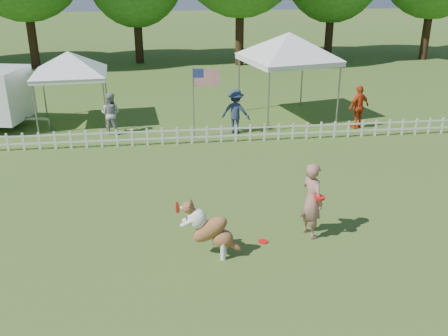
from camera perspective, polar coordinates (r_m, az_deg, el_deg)
name	(u,v)px	position (r m, az deg, el deg)	size (l,w,h in m)	color
ground	(248,250)	(10.78, 2.76, -9.38)	(120.00, 120.00, 0.00)	#385B1D
picket_fence	(214,134)	(16.98, -1.16, 3.88)	(22.00, 0.08, 0.60)	silver
handler	(312,200)	(11.10, 10.03, -3.65)	(0.63, 0.41, 1.73)	#9D695E
dog	(211,229)	(10.28, -1.49, -7.03)	(1.21, 0.40, 1.25)	brown
frisbee_on_turf	(263,241)	(11.09, 4.48, -8.37)	(0.22, 0.22, 0.02)	red
canopy_tent_left	(72,89)	(19.66, -16.98, 8.61)	(2.59, 2.59, 2.67)	white
canopy_tent_right	(287,77)	(19.76, 7.24, 10.29)	(3.13, 3.13, 3.23)	white
flag_pole	(194,104)	(17.18, -3.50, 7.34)	(0.95, 0.10, 2.49)	gray
spectator_a	(111,113)	(18.26, -12.82, 6.10)	(0.72, 0.56, 1.49)	#9B9CA0
spectator_b	(236,112)	(17.86, 1.34, 6.47)	(1.03, 0.59, 1.59)	#253250
spectator_c	(359,107)	(19.09, 15.14, 6.75)	(0.94, 0.39, 1.60)	red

